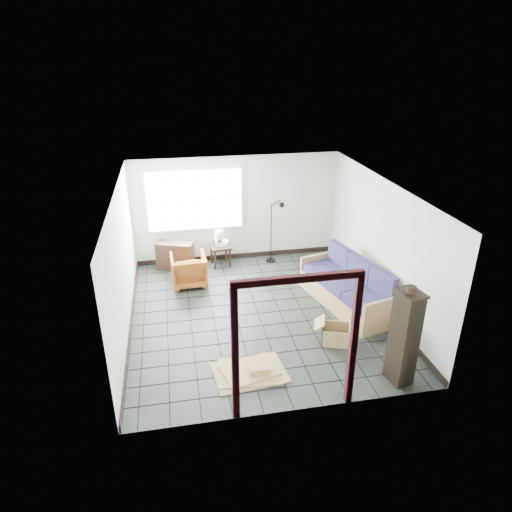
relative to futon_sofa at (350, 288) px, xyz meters
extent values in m
plane|color=black|center=(-1.92, -0.01, -0.37)|extent=(5.50, 5.50, 0.00)
cube|color=silver|center=(-1.92, 2.74, 0.93)|extent=(5.00, 0.02, 2.60)
cube|color=silver|center=(-1.92, -2.76, 0.93)|extent=(5.00, 0.02, 2.60)
cube|color=silver|center=(-4.42, -0.01, 0.93)|extent=(0.02, 5.50, 2.60)
cube|color=silver|center=(0.58, -0.01, 0.93)|extent=(0.02, 5.50, 2.60)
cube|color=white|center=(-1.92, -0.01, 2.23)|extent=(5.00, 5.50, 0.02)
cube|color=black|center=(-1.92, 2.72, -0.31)|extent=(4.95, 0.03, 0.12)
cube|color=black|center=(-4.40, -0.01, -0.31)|extent=(0.03, 5.45, 0.12)
cube|color=black|center=(0.56, -0.01, -0.31)|extent=(0.03, 5.45, 0.12)
cube|color=silver|center=(-2.92, 2.70, 1.23)|extent=(2.32, 0.06, 1.52)
cube|color=white|center=(-2.92, 2.66, 1.23)|extent=(2.20, 0.02, 1.40)
cube|color=black|center=(-2.77, -2.71, 0.68)|extent=(0.10, 0.08, 2.10)
cube|color=black|center=(-1.07, -2.71, 0.68)|extent=(0.10, 0.08, 2.10)
cube|color=black|center=(-1.92, -2.71, 1.78)|extent=(1.80, 0.08, 0.10)
cube|color=#996D45|center=(-0.07, -0.02, -0.17)|extent=(1.37, 2.32, 0.39)
cube|color=#996D45|center=(0.20, -1.10, -0.02)|extent=(0.86, 0.27, 0.70)
cube|color=#996D45|center=(-0.34, 1.07, -0.02)|extent=(0.86, 0.27, 0.70)
cube|color=#996D45|center=(0.31, 0.08, 0.23)|extent=(0.61, 2.13, 0.76)
cube|color=#1B1C44|center=(0.08, -0.72, 0.11)|extent=(0.93, 0.87, 0.17)
cube|color=#1B1C44|center=(0.39, -0.64, 0.37)|extent=(0.32, 0.71, 0.57)
cube|color=#1B1C44|center=(-0.09, -0.02, 0.11)|extent=(0.93, 0.87, 0.17)
cube|color=#1B1C44|center=(0.21, 0.05, 0.37)|extent=(0.32, 0.71, 0.57)
cube|color=#1B1C44|center=(-0.27, 0.67, 0.11)|extent=(0.93, 0.87, 0.17)
cube|color=#1B1C44|center=(0.04, 0.75, 0.37)|extent=(0.32, 0.71, 0.57)
imported|color=maroon|center=(-3.20, 1.52, 0.02)|extent=(0.79, 0.74, 0.78)
cube|color=black|center=(-2.38, 2.39, 0.11)|extent=(0.52, 0.52, 0.06)
cube|color=black|center=(-2.54, 2.18, -0.14)|extent=(0.05, 0.05, 0.47)
cube|color=black|center=(-2.17, 2.23, -0.14)|extent=(0.05, 0.05, 0.47)
cube|color=black|center=(-2.59, 2.55, -0.14)|extent=(0.05, 0.05, 0.47)
cube|color=black|center=(-2.22, 2.60, -0.14)|extent=(0.05, 0.05, 0.47)
cylinder|color=black|center=(-2.39, 2.40, 0.21)|extent=(0.10, 0.10, 0.13)
cylinder|color=black|center=(-2.39, 2.40, 0.32)|extent=(0.03, 0.03, 0.09)
cone|color=beige|center=(-2.39, 2.40, 0.43)|extent=(0.27, 0.27, 0.19)
cube|color=silver|center=(-2.34, 2.43, 0.19)|extent=(0.35, 0.31, 0.10)
cylinder|color=black|center=(-2.48, 2.47, 0.19)|extent=(0.04, 0.07, 0.06)
cylinder|color=black|center=(-1.12, 2.39, -0.36)|extent=(0.30, 0.30, 0.03)
cylinder|color=black|center=(-1.12, 2.39, 0.39)|extent=(0.03, 0.03, 1.48)
cylinder|color=black|center=(-1.00, 2.37, 1.16)|extent=(0.25, 0.09, 0.13)
sphere|color=black|center=(-0.88, 2.36, 1.10)|extent=(0.16, 0.16, 0.13)
cube|color=black|center=(-3.47, 2.39, -0.03)|extent=(0.93, 0.61, 0.67)
cube|color=black|center=(-3.47, 2.39, -0.02)|extent=(0.86, 0.54, 0.03)
cube|color=black|center=(-0.10, -2.41, 0.42)|extent=(0.37, 0.44, 1.58)
cube|color=black|center=(-0.10, -2.41, 1.21)|extent=(0.41, 0.49, 0.04)
cylinder|color=black|center=(-0.12, -2.43, 1.29)|extent=(0.18, 0.18, 0.11)
cube|color=#A2824E|center=(-0.73, -1.23, -0.36)|extent=(0.58, 0.52, 0.02)
cube|color=black|center=(-0.95, -1.16, -0.21)|extent=(0.14, 0.37, 0.33)
cube|color=#A2824E|center=(-0.50, -1.31, -0.21)|extent=(0.14, 0.37, 0.33)
cube|color=#A2824E|center=(-0.79, -1.42, -0.21)|extent=(0.46, 0.17, 0.33)
cube|color=#A2824E|center=(-0.66, -1.05, -0.21)|extent=(0.46, 0.17, 0.33)
cube|color=#A2824E|center=(-1.02, -1.14, 0.01)|extent=(0.30, 0.42, 0.13)
cube|color=#A2824E|center=(-0.44, -1.33, 0.01)|extent=(0.30, 0.42, 0.13)
cube|color=#A2824E|center=(-2.41, -1.81, -0.36)|extent=(1.24, 0.94, 0.02)
cube|color=#A2824E|center=(-2.41, -1.81, -0.33)|extent=(1.07, 0.84, 0.02)
cube|color=#A2824E|center=(-2.41, -1.81, -0.31)|extent=(1.00, 0.83, 0.02)
cube|color=#A2824E|center=(-2.27, -1.85, -0.25)|extent=(0.35, 0.29, 0.10)
camera|label=1|loc=(-3.44, -7.74, 4.48)|focal=32.00mm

